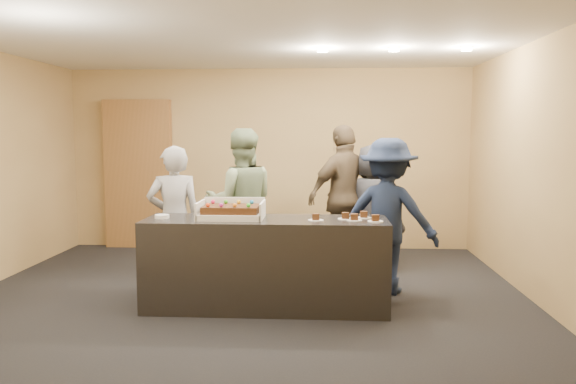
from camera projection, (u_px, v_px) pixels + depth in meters
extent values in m
plane|color=black|center=(248.00, 293.00, 6.15)|extent=(6.00, 6.00, 0.00)
plane|color=silver|center=(246.00, 41.00, 5.86)|extent=(6.00, 6.00, 0.00)
cube|color=#9C7C4B|center=(269.00, 159.00, 8.49)|extent=(6.00, 0.04, 2.70)
cube|color=#9C7C4B|center=(195.00, 196.00, 3.52)|extent=(6.00, 0.04, 2.70)
cube|color=#9C7C4B|center=(533.00, 171.00, 5.83)|extent=(0.04, 5.00, 2.70)
cube|color=black|center=(266.00, 264.00, 5.58)|extent=(2.40, 0.71, 0.90)
cube|color=brown|center=(138.00, 174.00, 8.53)|extent=(1.02, 0.15, 2.24)
cube|color=white|center=(231.00, 216.00, 5.55)|extent=(0.62, 0.43, 0.06)
cube|color=white|center=(200.00, 210.00, 5.56)|extent=(0.02, 0.43, 0.17)
cube|color=white|center=(263.00, 210.00, 5.53)|extent=(0.02, 0.43, 0.17)
cube|color=white|center=(235.00, 206.00, 5.76)|extent=(0.62, 0.02, 0.19)
cube|color=#331C0B|center=(231.00, 209.00, 5.55)|extent=(0.55, 0.38, 0.07)
sphere|color=#EA1B50|center=(213.00, 202.00, 5.68)|extent=(0.04, 0.04, 0.04)
sphere|color=green|center=(226.00, 202.00, 5.68)|extent=(0.04, 0.04, 0.04)
sphere|color=gold|center=(239.00, 202.00, 5.67)|extent=(0.04, 0.04, 0.04)
sphere|color=#1A87DD|center=(252.00, 202.00, 5.66)|extent=(0.04, 0.04, 0.04)
sphere|color=#E93D13|center=(208.00, 205.00, 5.42)|extent=(0.04, 0.04, 0.04)
sphere|color=#BE2897|center=(221.00, 205.00, 5.41)|extent=(0.04, 0.04, 0.04)
sphere|color=orange|center=(235.00, 205.00, 5.41)|extent=(0.04, 0.04, 0.04)
sphere|color=green|center=(248.00, 205.00, 5.40)|extent=(0.04, 0.04, 0.04)
cylinder|color=white|center=(162.00, 216.00, 5.58)|extent=(0.14, 0.14, 0.04)
cylinder|color=white|center=(316.00, 220.00, 5.42)|extent=(0.15, 0.15, 0.01)
cube|color=#331C0B|center=(316.00, 217.00, 5.42)|extent=(0.07, 0.06, 0.06)
cylinder|color=white|center=(345.00, 219.00, 5.51)|extent=(0.15, 0.15, 0.01)
cube|color=#331C0B|center=(345.00, 215.00, 5.50)|extent=(0.07, 0.06, 0.06)
cylinder|color=white|center=(354.00, 220.00, 5.42)|extent=(0.15, 0.15, 0.01)
cube|color=#331C0B|center=(354.00, 217.00, 5.42)|extent=(0.07, 0.06, 0.06)
cylinder|color=white|center=(364.00, 218.00, 5.59)|extent=(0.15, 0.15, 0.01)
cube|color=#331C0B|center=(364.00, 214.00, 5.58)|extent=(0.07, 0.06, 0.06)
cylinder|color=white|center=(375.00, 221.00, 5.36)|extent=(0.15, 0.15, 0.01)
cube|color=#331C0B|center=(375.00, 218.00, 5.35)|extent=(0.07, 0.06, 0.06)
imported|color=#97979C|center=(174.00, 219.00, 6.14)|extent=(0.68, 0.55, 1.61)
imported|color=gray|center=(241.00, 202.00, 6.84)|extent=(0.99, 0.84, 1.80)
imported|color=#16203C|center=(388.00, 216.00, 6.10)|extent=(1.24, 0.94, 1.69)
imported|color=brown|center=(345.00, 197.00, 7.20)|extent=(1.15, 0.98, 1.85)
imported|color=#26272B|center=(373.00, 207.00, 7.12)|extent=(0.94, 0.84, 1.61)
cylinder|color=#FFEAC6|center=(322.00, 50.00, 6.32)|extent=(0.12, 0.12, 0.03)
cylinder|color=#FFEAC6|center=(394.00, 50.00, 6.27)|extent=(0.12, 0.12, 0.03)
cylinder|color=#FFEAC6|center=(467.00, 49.00, 6.22)|extent=(0.12, 0.12, 0.03)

